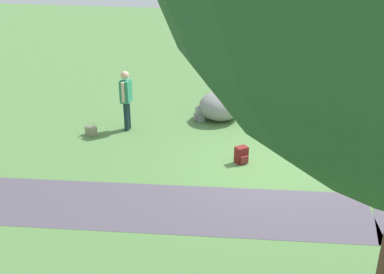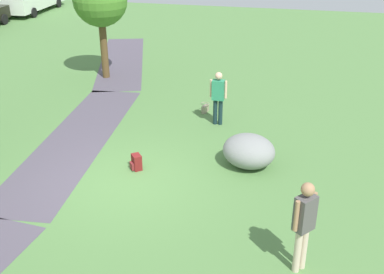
{
  "view_description": "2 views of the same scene",
  "coord_description": "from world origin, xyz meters",
  "px_view_note": "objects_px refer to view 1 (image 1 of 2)",
  "views": [
    {
      "loc": [
        -0.01,
        9.79,
        4.96
      ],
      "look_at": [
        1.78,
        0.33,
        0.76
      ],
      "focal_mm": 43.73,
      "sensor_mm": 36.0,
      "label": 1
    },
    {
      "loc": [
        -9.12,
        -3.9,
        5.84
      ],
      "look_at": [
        1.0,
        -1.47,
        0.9
      ],
      "focal_mm": 44.16,
      "sensor_mm": 36.0,
      "label": 2
    }
  ],
  "objects_px": {
    "lawn_boulder": "(221,106)",
    "man_near_boulder": "(351,77)",
    "spare_backpack_on_lawn": "(242,155)",
    "backpack_by_boulder": "(200,114)",
    "handbag_on_grass": "(91,130)",
    "woman_with_handbag": "(126,96)"
  },
  "relations": [
    {
      "from": "woman_with_handbag",
      "to": "man_near_boulder",
      "type": "distance_m",
      "value": 6.63
    },
    {
      "from": "woman_with_handbag",
      "to": "handbag_on_grass",
      "type": "relative_size",
      "value": 4.86
    },
    {
      "from": "handbag_on_grass",
      "to": "backpack_by_boulder",
      "type": "relative_size",
      "value": 0.85
    },
    {
      "from": "woman_with_handbag",
      "to": "spare_backpack_on_lawn",
      "type": "bearing_deg",
      "value": 155.86
    },
    {
      "from": "man_near_boulder",
      "to": "lawn_boulder",
      "type": "bearing_deg",
      "value": 20.76
    },
    {
      "from": "lawn_boulder",
      "to": "backpack_by_boulder",
      "type": "bearing_deg",
      "value": 23.09
    },
    {
      "from": "spare_backpack_on_lawn",
      "to": "woman_with_handbag",
      "type": "bearing_deg",
      "value": -24.14
    },
    {
      "from": "man_near_boulder",
      "to": "backpack_by_boulder",
      "type": "xyz_separation_m",
      "value": [
        4.25,
        1.64,
        -0.87
      ]
    },
    {
      "from": "woman_with_handbag",
      "to": "man_near_boulder",
      "type": "height_order",
      "value": "man_near_boulder"
    },
    {
      "from": "spare_backpack_on_lawn",
      "to": "backpack_by_boulder",
      "type": "bearing_deg",
      "value": -59.89
    },
    {
      "from": "lawn_boulder",
      "to": "man_near_boulder",
      "type": "bearing_deg",
      "value": -159.24
    },
    {
      "from": "man_near_boulder",
      "to": "spare_backpack_on_lawn",
      "type": "bearing_deg",
      "value": 55.5
    },
    {
      "from": "lawn_boulder",
      "to": "handbag_on_grass",
      "type": "relative_size",
      "value": 5.02
    },
    {
      "from": "backpack_by_boulder",
      "to": "woman_with_handbag",
      "type": "bearing_deg",
      "value": 28.73
    },
    {
      "from": "handbag_on_grass",
      "to": "woman_with_handbag",
      "type": "bearing_deg",
      "value": -145.86
    },
    {
      "from": "woman_with_handbag",
      "to": "spare_backpack_on_lawn",
      "type": "distance_m",
      "value": 3.65
    },
    {
      "from": "woman_with_handbag",
      "to": "lawn_boulder",
      "type": "bearing_deg",
      "value": -152.58
    },
    {
      "from": "spare_backpack_on_lawn",
      "to": "lawn_boulder",
      "type": "bearing_deg",
      "value": -72.6
    },
    {
      "from": "man_near_boulder",
      "to": "spare_backpack_on_lawn",
      "type": "xyz_separation_m",
      "value": [
        2.82,
        4.1,
        -0.87
      ]
    },
    {
      "from": "woman_with_handbag",
      "to": "backpack_by_boulder",
      "type": "bearing_deg",
      "value": -151.27
    },
    {
      "from": "woman_with_handbag",
      "to": "handbag_on_grass",
      "type": "distance_m",
      "value": 1.3
    },
    {
      "from": "man_near_boulder",
      "to": "backpack_by_boulder",
      "type": "distance_m",
      "value": 4.64
    }
  ]
}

